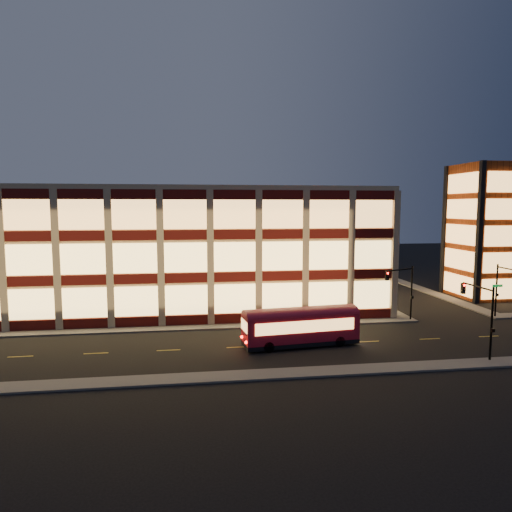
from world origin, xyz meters
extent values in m
plane|color=black|center=(0.00, 0.00, 0.00)|extent=(200.00, 200.00, 0.00)
cube|color=#514F4C|center=(-3.00, 1.00, 0.07)|extent=(54.00, 2.00, 0.15)
cube|color=#514F4C|center=(23.00, 17.00, 0.07)|extent=(2.00, 30.00, 0.15)
cube|color=#514F4C|center=(34.00, 17.00, 0.07)|extent=(2.00, 30.00, 0.15)
cube|color=#514F4C|center=(0.00, -13.00, 0.07)|extent=(100.00, 2.00, 0.15)
cube|color=tan|center=(-3.00, 17.00, 7.00)|extent=(50.00, 30.00, 14.00)
cube|color=tan|center=(-3.00, 17.00, 14.25)|extent=(50.40, 30.40, 0.50)
cube|color=#470C0A|center=(-3.00, 1.88, 0.65)|extent=(50.10, 0.25, 1.00)
cube|color=#E8B861|center=(-3.00, 1.90, 2.75)|extent=(49.00, 0.20, 3.00)
cube|color=#470C0A|center=(22.12, 17.00, 0.65)|extent=(0.25, 30.10, 1.00)
cube|color=#E8B861|center=(22.10, 17.00, 2.75)|extent=(0.20, 29.00, 3.00)
cube|color=#470C0A|center=(-3.00, 1.88, 5.05)|extent=(50.10, 0.25, 1.00)
cube|color=#E8B861|center=(-3.00, 1.90, 7.15)|extent=(49.00, 0.20, 3.00)
cube|color=#470C0A|center=(22.12, 17.00, 5.05)|extent=(0.25, 30.10, 1.00)
cube|color=#E8B861|center=(22.10, 17.00, 7.15)|extent=(0.20, 29.00, 3.00)
cube|color=#470C0A|center=(-3.00, 1.88, 9.45)|extent=(50.10, 0.25, 1.00)
cube|color=#E8B861|center=(-3.00, 1.90, 11.55)|extent=(49.00, 0.20, 3.00)
cube|color=#470C0A|center=(22.12, 17.00, 9.45)|extent=(0.25, 30.10, 1.00)
cube|color=#E8B861|center=(22.10, 17.00, 11.55)|extent=(0.20, 29.00, 3.00)
cube|color=#8C3814|center=(40.00, 12.00, 9.00)|extent=(8.00, 8.00, 18.00)
cube|color=black|center=(36.00, 8.00, 9.00)|extent=(0.60, 0.60, 18.00)
cube|color=black|center=(36.00, 16.00, 9.00)|extent=(0.60, 0.60, 18.00)
cube|color=black|center=(44.00, 16.00, 9.00)|extent=(0.60, 0.60, 18.00)
cube|color=#E59F50|center=(40.00, 7.92, 1.80)|extent=(6.60, 0.16, 2.60)
cube|color=#E59F50|center=(35.92, 12.00, 1.80)|extent=(0.16, 6.60, 2.60)
cube|color=#E59F50|center=(40.00, 7.92, 5.20)|extent=(6.60, 0.16, 2.60)
cube|color=#E59F50|center=(35.92, 12.00, 5.20)|extent=(0.16, 6.60, 2.60)
cube|color=#E59F50|center=(40.00, 7.92, 8.60)|extent=(6.60, 0.16, 2.60)
cube|color=#E59F50|center=(35.92, 12.00, 8.60)|extent=(0.16, 6.60, 2.60)
cube|color=#E59F50|center=(40.00, 7.92, 12.00)|extent=(6.60, 0.16, 2.60)
cube|color=#E59F50|center=(35.92, 12.00, 12.00)|extent=(0.16, 6.60, 2.60)
cube|color=#E59F50|center=(40.00, 7.92, 15.40)|extent=(6.60, 0.16, 2.60)
cube|color=#E59F50|center=(35.92, 12.00, 15.40)|extent=(0.16, 6.60, 2.60)
cylinder|color=black|center=(23.50, 0.80, 3.00)|extent=(0.18, 0.18, 6.00)
cylinder|color=black|center=(21.75, 0.05, 5.70)|extent=(3.56, 1.63, 0.14)
cube|color=black|center=(20.00, -0.70, 5.20)|extent=(0.32, 0.32, 0.95)
sphere|color=#FF0C05|center=(20.00, -0.88, 5.50)|extent=(0.20, 0.20, 0.20)
cube|color=black|center=(23.50, 0.60, 2.60)|extent=(0.25, 0.18, 0.28)
cylinder|color=black|center=(33.50, 0.80, 3.00)|extent=(0.18, 0.18, 6.00)
cylinder|color=black|center=(33.50, -1.20, 5.70)|extent=(0.14, 4.00, 0.14)
cube|color=black|center=(33.50, 0.60, 2.60)|extent=(0.25, 0.18, 0.28)
cube|color=#0C7226|center=(33.50, 0.65, 3.60)|extent=(1.20, 0.06, 0.28)
cylinder|color=black|center=(23.50, -12.50, 3.00)|extent=(0.18, 0.18, 6.00)
cylinder|color=black|center=(23.50, -10.50, 5.70)|extent=(0.14, 4.00, 0.14)
cube|color=black|center=(23.50, -8.50, 5.20)|extent=(0.32, 0.32, 0.95)
sphere|color=#FF0C05|center=(23.50, -8.68, 5.50)|extent=(0.20, 0.20, 0.20)
cube|color=black|center=(23.50, -12.70, 2.60)|extent=(0.25, 0.18, 0.28)
cube|color=maroon|center=(9.56, -6.25, 1.74)|extent=(10.45, 3.71, 2.35)
cube|color=black|center=(9.56, -6.25, 0.36)|extent=(10.45, 3.71, 0.36)
cylinder|color=black|center=(6.44, -7.74, 0.46)|extent=(0.95, 0.41, 0.92)
cylinder|color=black|center=(6.18, -5.51, 0.46)|extent=(0.95, 0.41, 0.92)
cylinder|color=black|center=(12.94, -6.99, 0.46)|extent=(0.95, 0.41, 0.92)
cylinder|color=black|center=(12.68, -4.76, 0.46)|extent=(0.95, 0.41, 0.92)
cube|color=#E59F50|center=(9.71, -7.55, 2.04)|extent=(8.94, 1.09, 1.02)
cube|color=#E59F50|center=(9.41, -4.95, 2.04)|extent=(8.94, 1.09, 1.02)
camera|label=1|loc=(0.10, -44.74, 12.24)|focal=32.00mm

